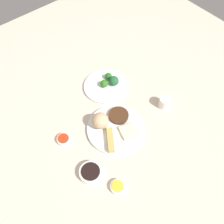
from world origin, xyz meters
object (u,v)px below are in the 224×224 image
Objects in this scene: broccoli_plate at (105,86)px; soy_sauce_bowl at (91,173)px; main_plate at (115,129)px; sauce_ramekin_sweet_and_sour at (64,140)px; sauce_ramekin_hot_mustard at (118,187)px; teacup at (164,102)px.

broccoli_plate is 0.49m from soy_sauce_bowl.
sauce_ramekin_sweet_and_sour is at bearing 63.42° from main_plate.
sauce_ramekin_sweet_and_sour and sauce_ramekin_hot_mustard have the same top height.
sauce_ramekin_sweet_and_sour reaches higher than main_plate.
broccoli_plate is at bearing -33.56° from sauce_ramekin_hot_mustard.
main_plate is 0.24m from soy_sauce_bowl.
main_plate is 4.71× the size of teacup.
sauce_ramekin_sweet_and_sour is at bearing 72.32° from teacup.
sauce_ramekin_sweet_and_sour is (0.11, 0.22, 0.00)m from main_plate.
sauce_ramekin_sweet_and_sour is at bearing -0.04° from soy_sauce_bowl.
sauce_ramekin_hot_mustard reaches higher than broccoli_plate.
sauce_ramekin_hot_mustard is (-0.12, -0.05, -0.00)m from soy_sauce_bowl.
broccoli_plate is 0.38m from sauce_ramekin_sweet_and_sour.
broccoli_plate is 0.55m from sauce_ramekin_hot_mustard.
main_plate is 0.27m from broccoli_plate.
soy_sauce_bowl reaches higher than sauce_ramekin_sweet_and_sour.
main_plate is 0.25m from sauce_ramekin_sweet_and_sour.
sauce_ramekin_hot_mustard is (-0.33, -0.05, 0.00)m from sauce_ramekin_sweet_and_sour.
sauce_ramekin_hot_mustard is 1.08× the size of teacup.
main_plate is at bearing 150.53° from broccoli_plate.
soy_sauce_bowl is 1.59× the size of sauce_ramekin_sweet_and_sour.
soy_sauce_bowl is 0.21m from sauce_ramekin_sweet_and_sour.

